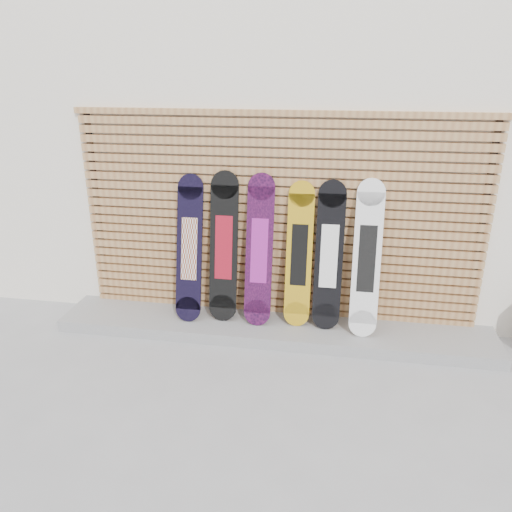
% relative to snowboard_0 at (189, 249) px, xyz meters
% --- Properties ---
extents(ground, '(80.00, 80.00, 0.00)m').
position_rel_snowboard_0_xyz_m(ground, '(1.06, -0.75, -0.89)').
color(ground, '#97979A').
rests_on(ground, ground).
extents(building, '(12.00, 5.00, 3.60)m').
position_rel_snowboard_0_xyz_m(building, '(1.56, 2.75, 0.91)').
color(building, white).
rests_on(building, ground).
extents(concrete_step, '(4.60, 0.70, 0.12)m').
position_rel_snowboard_0_xyz_m(concrete_step, '(0.91, -0.07, -0.83)').
color(concrete_step, gray).
rests_on(concrete_step, ground).
extents(slat_wall, '(4.26, 0.08, 2.29)m').
position_rel_snowboard_0_xyz_m(slat_wall, '(0.91, 0.22, 0.32)').
color(slat_wall, '#A97546').
rests_on(slat_wall, ground).
extents(snowboard_0, '(0.27, 0.39, 1.54)m').
position_rel_snowboard_0_xyz_m(snowboard_0, '(0.00, 0.00, 0.00)').
color(snowboard_0, black).
rests_on(snowboard_0, concrete_step).
extents(snowboard_1, '(0.30, 0.31, 1.58)m').
position_rel_snowboard_0_xyz_m(snowboard_1, '(0.36, 0.04, 0.02)').
color(snowboard_1, black).
rests_on(snowboard_1, concrete_step).
extents(snowboard_2, '(0.28, 0.35, 1.57)m').
position_rel_snowboard_0_xyz_m(snowboard_2, '(0.74, 0.02, 0.02)').
color(snowboard_2, black).
rests_on(snowboard_2, concrete_step).
extents(snowboard_3, '(0.27, 0.29, 1.50)m').
position_rel_snowboard_0_xyz_m(snowboard_3, '(1.15, 0.05, -0.02)').
color(snowboard_3, '#C19314').
rests_on(snowboard_3, concrete_step).
extents(snowboard_4, '(0.28, 0.31, 1.53)m').
position_rel_snowboard_0_xyz_m(snowboard_4, '(1.46, 0.04, -0.00)').
color(snowboard_4, black).
rests_on(snowboard_4, concrete_step).
extents(snowboard_5, '(0.28, 0.41, 1.55)m').
position_rel_snowboard_0_xyz_m(snowboard_5, '(1.83, -0.01, 0.01)').
color(snowboard_5, white).
rests_on(snowboard_5, concrete_step).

